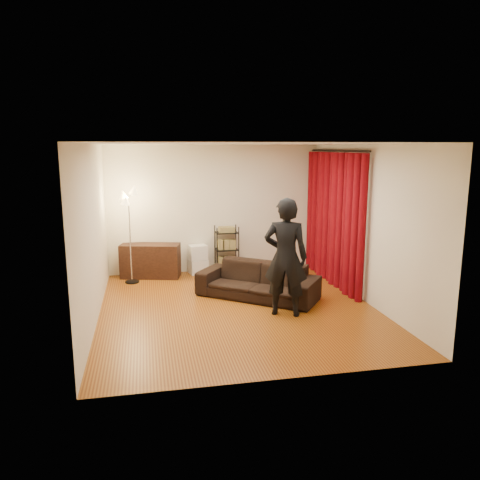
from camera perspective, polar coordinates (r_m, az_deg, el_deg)
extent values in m
plane|color=#8C5216|center=(7.91, -0.28, -8.29)|extent=(5.00, 5.00, 0.00)
plane|color=white|center=(7.45, -0.30, 11.67)|extent=(5.00, 5.00, 0.00)
plane|color=beige|center=(10.00, -3.09, 3.80)|extent=(5.00, 0.00, 5.00)
plane|color=beige|center=(5.19, 5.10, -3.27)|extent=(5.00, 0.00, 5.00)
plane|color=beige|center=(7.47, -17.48, 0.73)|extent=(0.00, 5.00, 5.00)
plane|color=beige|center=(8.30, 15.15, 1.88)|extent=(0.00, 5.00, 5.00)
cylinder|color=black|center=(9.17, 11.80, 10.62)|extent=(0.04, 2.65, 0.04)
imported|color=black|center=(8.35, 2.16, -4.99)|extent=(2.19, 1.94, 0.62)
imported|color=black|center=(7.40, 5.58, -2.10)|extent=(0.81, 0.68, 1.89)
cube|color=black|center=(9.81, -10.86, -2.49)|extent=(1.26, 0.72, 0.69)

